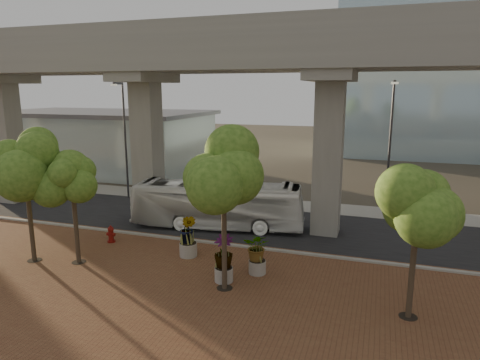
% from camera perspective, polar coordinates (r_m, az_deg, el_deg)
% --- Properties ---
extents(ground, '(160.00, 160.00, 0.00)m').
position_cam_1_polar(ground, '(26.19, -2.55, -7.07)').
color(ground, '#3B372B').
rests_on(ground, ground).
extents(brick_plaza, '(70.00, 13.00, 0.06)m').
position_cam_1_polar(brick_plaza, '(19.48, -11.19, -14.16)').
color(brick_plaza, brown).
rests_on(brick_plaza, ground).
extents(asphalt_road, '(90.00, 8.00, 0.04)m').
position_cam_1_polar(asphalt_road, '(27.96, -1.09, -5.77)').
color(asphalt_road, black).
rests_on(asphalt_road, ground).
extents(curb_strip, '(70.00, 0.25, 0.16)m').
position_cam_1_polar(curb_strip, '(24.41, -4.23, -8.33)').
color(curb_strip, gray).
rests_on(curb_strip, ground).
extents(far_sidewalk, '(90.00, 3.00, 0.06)m').
position_cam_1_polar(far_sidewalk, '(32.99, 2.08, -3.00)').
color(far_sidewalk, gray).
rests_on(far_sidewalk, ground).
extents(transit_viaduct, '(72.00, 5.60, 12.40)m').
position_cam_1_polar(transit_viaduct, '(26.67, -1.15, 9.27)').
color(transit_viaduct, gray).
rests_on(transit_viaduct, ground).
extents(station_pavilion, '(23.00, 13.00, 6.30)m').
position_cam_1_polar(station_pavilion, '(48.91, -18.09, 5.11)').
color(station_pavilion, '#A7BBBF').
rests_on(station_pavilion, ground).
extents(transit_bus, '(10.95, 4.04, 2.98)m').
position_cam_1_polar(transit_bus, '(26.75, -2.99, -3.32)').
color(transit_bus, white).
rests_on(transit_bus, ground).
extents(fire_hydrant, '(0.49, 0.44, 0.98)m').
position_cam_1_polar(fire_hydrant, '(25.43, -16.83, -6.92)').
color(fire_hydrant, maroon).
rests_on(fire_hydrant, ground).
extents(planter_front, '(1.81, 1.81, 2.00)m').
position_cam_1_polar(planter_front, '(20.15, 2.34, -9.16)').
color(planter_front, gray).
rests_on(planter_front, ground).
extents(planter_right, '(2.04, 2.04, 2.18)m').
position_cam_1_polar(planter_right, '(19.32, -2.20, -9.76)').
color(planter_right, '#A4A194').
rests_on(planter_right, ground).
extents(planter_left, '(2.03, 2.03, 2.24)m').
position_cam_1_polar(planter_left, '(22.25, -6.97, -6.78)').
color(planter_left, '#A6A295').
rests_on(planter_left, ground).
extents(street_tree_far_west, '(3.91, 3.91, 6.75)m').
position_cam_1_polar(street_tree_far_west, '(23.13, -26.80, 1.92)').
color(street_tree_far_west, '#4D3C2C').
rests_on(street_tree_far_west, ground).
extents(street_tree_near_west, '(3.31, 3.31, 5.61)m').
position_cam_1_polar(street_tree_near_west, '(22.12, -21.45, -0.31)').
color(street_tree_near_west, '#4D3C2C').
rests_on(street_tree_near_west, ground).
extents(street_tree_near_east, '(3.95, 3.95, 6.79)m').
position_cam_1_polar(street_tree_near_east, '(17.61, -2.19, 0.47)').
color(street_tree_near_east, '#4D3C2C').
rests_on(street_tree_near_east, ground).
extents(street_tree_far_east, '(3.29, 3.29, 6.15)m').
position_cam_1_polar(street_tree_far_east, '(16.61, 22.71, -2.36)').
color(street_tree_far_east, '#4D3C2C').
rests_on(street_tree_far_east, ground).
extents(streetlamp_west, '(0.45, 1.31, 9.04)m').
position_cam_1_polar(streetlamp_west, '(34.60, -15.20, 6.13)').
color(streetlamp_west, '#313137').
rests_on(streetlamp_west, ground).
extents(streetlamp_east, '(0.45, 1.32, 9.10)m').
position_cam_1_polar(streetlamp_east, '(30.68, 19.41, 5.24)').
color(streetlamp_east, '#2C2C31').
rests_on(streetlamp_east, ground).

